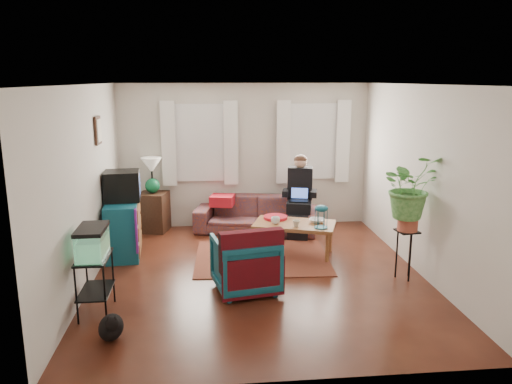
{
  "coord_description": "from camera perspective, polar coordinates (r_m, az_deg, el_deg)",
  "views": [
    {
      "loc": [
        -0.69,
        -6.47,
        2.67
      ],
      "look_at": [
        0.0,
        0.4,
        1.1
      ],
      "focal_mm": 35.0,
      "sensor_mm": 36.0,
      "label": 1
    }
  ],
  "objects": [
    {
      "name": "window_right",
      "position": [
        9.23,
        6.47,
        5.75
      ],
      "size": [
        1.08,
        0.04,
        1.38
      ],
      "primitive_type": "cube",
      "color": "white",
      "rests_on": "wall_back"
    },
    {
      "name": "ceiling",
      "position": [
        6.51,
        0.36,
        12.2
      ],
      "size": [
        4.5,
        5.0,
        0.01
      ],
      "primitive_type": "cube",
      "color": "white",
      "rests_on": "wall_back"
    },
    {
      "name": "crt_tv",
      "position": [
        7.87,
        -15.05,
        0.69
      ],
      "size": [
        0.56,
        0.51,
        0.45
      ],
      "primitive_type": "cube",
      "rotation": [
        0.0,
        0.0,
        0.08
      ],
      "color": "black",
      "rests_on": "dresser"
    },
    {
      "name": "coffee_table",
      "position": [
        7.78,
        4.39,
        -5.33
      ],
      "size": [
        1.37,
        1.03,
        0.51
      ],
      "primitive_type": "cube",
      "rotation": [
        0.0,
        0.0,
        -0.33
      ],
      "color": "brown",
      "rests_on": "floor"
    },
    {
      "name": "armchair",
      "position": [
        6.44,
        -1.23,
        -7.89
      ],
      "size": [
        0.89,
        0.86,
        0.79
      ],
      "primitive_type": "imported",
      "rotation": [
        0.0,
        0.0,
        3.34
      ],
      "color": "#136473",
      "rests_on": "floor"
    },
    {
      "name": "potted_plant",
      "position": [
        6.89,
        17.15,
        -0.47
      ],
      "size": [
        0.87,
        0.78,
        0.87
      ],
      "primitive_type": "imported",
      "rotation": [
        0.0,
        0.0,
        0.15
      ],
      "color": "#599947",
      "rests_on": "plant_stand"
    },
    {
      "name": "curtains_right",
      "position": [
        9.15,
        6.58,
        5.69
      ],
      "size": [
        1.36,
        0.06,
        1.5
      ],
      "primitive_type": "cube",
      "color": "white",
      "rests_on": "wall_back"
    },
    {
      "name": "bowl",
      "position": [
        7.76,
        6.99,
        -3.26
      ],
      "size": [
        0.3,
        0.3,
        0.06
      ],
      "primitive_type": "imported",
      "rotation": [
        0.0,
        0.0,
        -0.33
      ],
      "color": "white",
      "rests_on": "coffee_table"
    },
    {
      "name": "cup_b",
      "position": [
        7.49,
        4.61,
        -3.62
      ],
      "size": [
        0.14,
        0.14,
        0.1
      ],
      "primitive_type": "imported",
      "rotation": [
        0.0,
        0.0,
        -0.33
      ],
      "color": "beige",
      "rests_on": "coffee_table"
    },
    {
      "name": "dresser",
      "position": [
        7.93,
        -14.96,
        -4.07
      ],
      "size": [
        0.55,
        0.98,
        0.85
      ],
      "primitive_type": "cube",
      "rotation": [
        0.0,
        0.0,
        0.08
      ],
      "color": "#135773",
      "rests_on": "floor"
    },
    {
      "name": "seated_person",
      "position": [
        8.73,
        5.0,
        -0.74
      ],
      "size": [
        0.67,
        0.76,
        1.26
      ],
      "primitive_type": null,
      "rotation": [
        0.0,
        0.0,
        -0.24
      ],
      "color": "black",
      "rests_on": "sofa"
    },
    {
      "name": "picture_frame",
      "position": [
        7.51,
        -17.55,
        6.72
      ],
      "size": [
        0.04,
        0.32,
        0.4
      ],
      "primitive_type": "cube",
      "color": "#3D2616",
      "rests_on": "wall_left"
    },
    {
      "name": "curtains_left",
      "position": [
        8.94,
        -6.43,
        5.53
      ],
      "size": [
        1.36,
        0.06,
        1.5
      ],
      "primitive_type": "cube",
      "color": "white",
      "rests_on": "wall_back"
    },
    {
      "name": "snack_tray",
      "position": [
        7.91,
        2.23,
        -2.92
      ],
      "size": [
        0.48,
        0.48,
        0.04
      ],
      "primitive_type": "cylinder",
      "rotation": [
        0.0,
        0.0,
        -0.33
      ],
      "color": "#B21414",
      "rests_on": "coffee_table"
    },
    {
      "name": "window_left",
      "position": [
        9.02,
        -6.43,
        5.6
      ],
      "size": [
        1.08,
        0.04,
        1.38
      ],
      "primitive_type": "cube",
      "color": "white",
      "rests_on": "wall_back"
    },
    {
      "name": "sofa",
      "position": [
        8.85,
        0.02,
        -1.95
      ],
      "size": [
        2.26,
        1.31,
        0.83
      ],
      "primitive_type": "imported",
      "rotation": [
        0.0,
        0.0,
        -0.24
      ],
      "color": "brown",
      "rests_on": "floor"
    },
    {
      "name": "wall_left",
      "position": [
        6.79,
        -18.88,
        0.48
      ],
      "size": [
        0.01,
        5.0,
        2.6
      ],
      "primitive_type": "cube",
      "color": "silver",
      "rests_on": "floor"
    },
    {
      "name": "cup_a",
      "position": [
        7.63,
        2.24,
        -3.26
      ],
      "size": [
        0.17,
        0.17,
        0.11
      ],
      "primitive_type": "imported",
      "rotation": [
        0.0,
        0.0,
        -0.33
      ],
      "color": "white",
      "rests_on": "coffee_table"
    },
    {
      "name": "side_table",
      "position": [
        9.09,
        -11.61,
        -2.24
      ],
      "size": [
        0.58,
        0.58,
        0.7
      ],
      "primitive_type": "cube",
      "rotation": [
        0.0,
        0.0,
        -0.24
      ],
      "color": "#412E18",
      "rests_on": "floor"
    },
    {
      "name": "aquarium",
      "position": [
        5.97,
        -18.21,
        -5.42
      ],
      "size": [
        0.31,
        0.56,
        0.36
      ],
      "primitive_type": "cube",
      "rotation": [
        0.0,
        0.0,
        0.01
      ],
      "color": "#7FD899",
      "rests_on": "aquarium_stand"
    },
    {
      "name": "wall_front",
      "position": [
        4.26,
        3.94,
        -5.99
      ],
      "size": [
        4.5,
        0.01,
        2.6
      ],
      "primitive_type": "cube",
      "color": "silver",
      "rests_on": "floor"
    },
    {
      "name": "wall_right",
      "position": [
        7.24,
        18.36,
        1.24
      ],
      "size": [
        0.01,
        5.0,
        2.6
      ],
      "primitive_type": "cube",
      "color": "silver",
      "rests_on": "floor"
    },
    {
      "name": "wall_back",
      "position": [
        9.1,
        -1.33,
        4.15
      ],
      "size": [
        4.5,
        0.01,
        2.6
      ],
      "primitive_type": "cube",
      "color": "silver",
      "rests_on": "floor"
    },
    {
      "name": "birdcage",
      "position": [
        7.45,
        7.46,
        -2.78
      ],
      "size": [
        0.25,
        0.25,
        0.35
      ],
      "primitive_type": null,
      "rotation": [
        0.0,
        0.0,
        -0.33
      ],
      "color": "#115B6B",
      "rests_on": "coffee_table"
    },
    {
      "name": "serape_throw",
      "position": [
        6.1,
        -0.46,
        -7.42
      ],
      "size": [
        0.81,
        0.33,
        0.65
      ],
      "primitive_type": "cube",
      "rotation": [
        0.0,
        0.0,
        0.2
      ],
      "color": "#9E0A0A",
      "rests_on": "armchair"
    },
    {
      "name": "area_rug",
      "position": [
        7.67,
        0.67,
        -7.51
      ],
      "size": [
        2.08,
        1.7,
        0.01
      ],
      "primitive_type": "cube",
      "rotation": [
        0.0,
        0.0,
        -0.05
      ],
      "color": "maroon",
      "rests_on": "floor"
    },
    {
      "name": "aquarium_stand",
      "position": [
        6.15,
        -17.86,
        -10.08
      ],
      "size": [
        0.35,
        0.62,
        0.69
      ],
      "primitive_type": "cube",
      "rotation": [
        0.0,
        0.0,
        0.01
      ],
      "color": "black",
      "rests_on": "floor"
    },
    {
      "name": "black_cat",
      "position": [
        5.59,
        -16.25,
        -14.35
      ],
      "size": [
        0.35,
        0.44,
        0.33
      ],
      "primitive_type": "ellipsoid",
      "rotation": [
        0.0,
        0.0,
        0.28
      ],
      "color": "black",
      "rests_on": "floor"
    },
    {
      "name": "plant_stand",
      "position": [
        7.11,
        16.71,
        -6.86
      ],
      "size": [
        0.33,
        0.33,
        0.68
      ],
      "primitive_type": "cube",
      "rotation": [
        0.0,
        0.0,
        0.15
      ],
      "color": "black",
      "rests_on": "floor"
    },
    {
      "name": "table_lamp",
      "position": [
        8.95,
        -11.8,
        1.78
      ],
      "size": [
        0.44,
        0.44,
        0.64
      ],
      "primitive_type": null,
      "rotation": [
        0.0,
        0.0,
        -0.24
      ],
      "color": "white",
      "rests_on": "side_table"
    },
    {
      "name": "floor",
      "position": [
        7.03,
        0.33,
        -9.5
      ],
      "size": [
        4.5,
        5.0,
        0.01
      ],
      "primitive_type": "cube",
      "color": "#4F2B14",
      "rests_on": "ground"
    }
  ]
}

